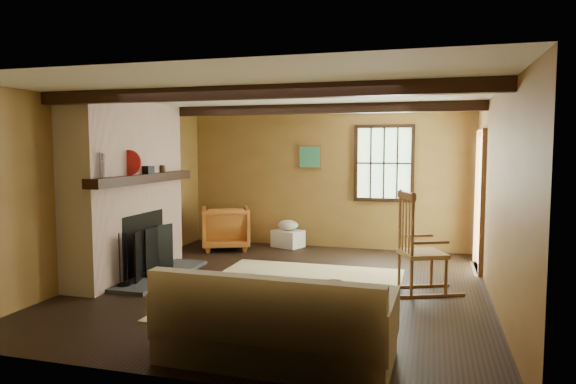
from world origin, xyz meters
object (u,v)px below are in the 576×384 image
(laundry_basket, at_px, (288,239))
(armchair, at_px, (226,228))
(sofa, at_px, (276,328))
(fireplace, at_px, (128,196))
(rocking_chair, at_px, (419,250))

(laundry_basket, relative_size, armchair, 0.61)
(sofa, bearing_deg, fireplace, 143.18)
(rocking_chair, distance_m, sofa, 2.66)
(sofa, xyz_separation_m, armchair, (-2.23, 4.28, 0.09))
(fireplace, height_order, sofa, fireplace)
(fireplace, xyz_separation_m, rocking_chair, (3.89, 0.19, -0.58))
(fireplace, distance_m, armchair, 2.26)
(fireplace, relative_size, sofa, 1.22)
(fireplace, relative_size, rocking_chair, 1.92)
(laundry_basket, bearing_deg, fireplace, -122.03)
(fireplace, relative_size, laundry_basket, 4.80)
(fireplace, distance_m, sofa, 3.68)
(rocking_chair, height_order, armchair, rocking_chair)
(rocking_chair, xyz_separation_m, sofa, (-1.08, -2.41, -0.25))
(fireplace, xyz_separation_m, laundry_basket, (1.58, 2.52, -0.95))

